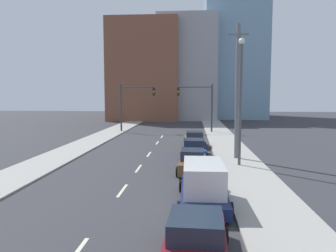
{
  "coord_description": "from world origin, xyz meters",
  "views": [
    {
      "loc": [
        3.77,
        -2.21,
        5.18
      ],
      "look_at": [
        1.44,
        28.89,
        2.2
      ],
      "focal_mm": 35.0,
      "sensor_mm": 36.0,
      "label": 1
    }
  ],
  "objects_px": {
    "utility_pole_right_mid": "(237,91)",
    "sedan_maroon": "(196,241)",
    "sedan_orange": "(194,140)",
    "box_truck_navy": "(203,184)",
    "sedan_brown": "(193,162)",
    "traffic_signal_right": "(202,101)",
    "street_lamp": "(241,94)",
    "traffic_signal_left": "(131,101)",
    "sedan_blue": "(194,149)"
  },
  "relations": [
    {
      "from": "traffic_signal_left",
      "to": "traffic_signal_right",
      "type": "height_order",
      "value": "same"
    },
    {
      "from": "sedan_maroon",
      "to": "sedan_brown",
      "type": "height_order",
      "value": "sedan_brown"
    },
    {
      "from": "traffic_signal_right",
      "to": "box_truck_navy",
      "type": "relative_size",
      "value": 1.16
    },
    {
      "from": "utility_pole_right_mid",
      "to": "sedan_maroon",
      "type": "relative_size",
      "value": 2.4
    },
    {
      "from": "street_lamp",
      "to": "sedan_orange",
      "type": "distance_m",
      "value": 10.46
    },
    {
      "from": "sedan_brown",
      "to": "traffic_signal_left",
      "type": "bearing_deg",
      "value": 112.06
    },
    {
      "from": "sedan_maroon",
      "to": "sedan_blue",
      "type": "height_order",
      "value": "sedan_maroon"
    },
    {
      "from": "street_lamp",
      "to": "box_truck_navy",
      "type": "height_order",
      "value": "street_lamp"
    },
    {
      "from": "sedan_blue",
      "to": "sedan_brown",
      "type": "bearing_deg",
      "value": -91.28
    },
    {
      "from": "sedan_maroon",
      "to": "sedan_blue",
      "type": "distance_m",
      "value": 17.37
    },
    {
      "from": "sedan_brown",
      "to": "sedan_orange",
      "type": "bearing_deg",
      "value": 90.87
    },
    {
      "from": "traffic_signal_right",
      "to": "street_lamp",
      "type": "distance_m",
      "value": 21.55
    },
    {
      "from": "sedan_blue",
      "to": "sedan_orange",
      "type": "distance_m",
      "value": 5.44
    },
    {
      "from": "traffic_signal_left",
      "to": "sedan_brown",
      "type": "bearing_deg",
      "value": -69.81
    },
    {
      "from": "traffic_signal_left",
      "to": "sedan_maroon",
      "type": "xyz_separation_m",
      "value": [
        8.72,
        -35.37,
        -3.65
      ]
    },
    {
      "from": "sedan_brown",
      "to": "sedan_orange",
      "type": "relative_size",
      "value": 0.98
    },
    {
      "from": "sedan_brown",
      "to": "utility_pole_right_mid",
      "type": "bearing_deg",
      "value": 54.9
    },
    {
      "from": "sedan_blue",
      "to": "street_lamp",
      "type": "bearing_deg",
      "value": -46.44
    },
    {
      "from": "utility_pole_right_mid",
      "to": "sedan_orange",
      "type": "bearing_deg",
      "value": 118.0
    },
    {
      "from": "sedan_orange",
      "to": "traffic_signal_left",
      "type": "bearing_deg",
      "value": 123.71
    },
    {
      "from": "street_lamp",
      "to": "sedan_maroon",
      "type": "bearing_deg",
      "value": -103.22
    },
    {
      "from": "sedan_brown",
      "to": "sedan_blue",
      "type": "bearing_deg",
      "value": 90.36
    },
    {
      "from": "traffic_signal_right",
      "to": "sedan_brown",
      "type": "bearing_deg",
      "value": -93.06
    },
    {
      "from": "traffic_signal_left",
      "to": "street_lamp",
      "type": "relative_size",
      "value": 0.73
    },
    {
      "from": "box_truck_navy",
      "to": "sedan_orange",
      "type": "height_order",
      "value": "box_truck_navy"
    },
    {
      "from": "sedan_maroon",
      "to": "sedan_orange",
      "type": "bearing_deg",
      "value": 92.13
    },
    {
      "from": "traffic_signal_left",
      "to": "sedan_brown",
      "type": "distance_m",
      "value": 25.23
    },
    {
      "from": "utility_pole_right_mid",
      "to": "street_lamp",
      "type": "xyz_separation_m",
      "value": [
        -0.12,
        -2.64,
        -0.22
      ]
    },
    {
      "from": "traffic_signal_left",
      "to": "box_truck_navy",
      "type": "height_order",
      "value": "traffic_signal_left"
    },
    {
      "from": "street_lamp",
      "to": "sedan_brown",
      "type": "height_order",
      "value": "street_lamp"
    },
    {
      "from": "box_truck_navy",
      "to": "sedan_brown",
      "type": "distance_m",
      "value": 6.46
    },
    {
      "from": "street_lamp",
      "to": "sedan_maroon",
      "type": "xyz_separation_m",
      "value": [
        -3.28,
        -13.94,
        -4.56
      ]
    },
    {
      "from": "utility_pole_right_mid",
      "to": "street_lamp",
      "type": "height_order",
      "value": "utility_pole_right_mid"
    },
    {
      "from": "traffic_signal_left",
      "to": "sedan_maroon",
      "type": "bearing_deg",
      "value": -76.15
    },
    {
      "from": "sedan_brown",
      "to": "sedan_orange",
      "type": "xyz_separation_m",
      "value": [
        0.19,
        10.87,
        0.0
      ]
    },
    {
      "from": "utility_pole_right_mid",
      "to": "sedan_maroon",
      "type": "xyz_separation_m",
      "value": [
        -3.4,
        -16.58,
        -4.78
      ]
    },
    {
      "from": "traffic_signal_left",
      "to": "sedan_orange",
      "type": "distance_m",
      "value": 15.77
    },
    {
      "from": "sedan_maroon",
      "to": "traffic_signal_right",
      "type": "bearing_deg",
      "value": 90.48
    },
    {
      "from": "utility_pole_right_mid",
      "to": "sedan_maroon",
      "type": "height_order",
      "value": "utility_pole_right_mid"
    },
    {
      "from": "street_lamp",
      "to": "sedan_orange",
      "type": "xyz_separation_m",
      "value": [
        -3.19,
        8.87,
        -4.55
      ]
    },
    {
      "from": "sedan_brown",
      "to": "box_truck_navy",
      "type": "bearing_deg",
      "value": -83.62
    },
    {
      "from": "traffic_signal_right",
      "to": "sedan_maroon",
      "type": "bearing_deg",
      "value": -91.87
    },
    {
      "from": "traffic_signal_right",
      "to": "sedan_maroon",
      "type": "height_order",
      "value": "traffic_signal_right"
    },
    {
      "from": "traffic_signal_left",
      "to": "street_lamp",
      "type": "height_order",
      "value": "street_lamp"
    },
    {
      "from": "street_lamp",
      "to": "box_truck_navy",
      "type": "relative_size",
      "value": 1.59
    },
    {
      "from": "sedan_maroon",
      "to": "street_lamp",
      "type": "bearing_deg",
      "value": 79.13
    },
    {
      "from": "traffic_signal_right",
      "to": "box_truck_navy",
      "type": "distance_m",
      "value": 30.07
    },
    {
      "from": "street_lamp",
      "to": "sedan_blue",
      "type": "distance_m",
      "value": 6.56
    },
    {
      "from": "sedan_orange",
      "to": "sedan_brown",
      "type": "bearing_deg",
      "value": -92.32
    },
    {
      "from": "sedan_maroon",
      "to": "box_truck_navy",
      "type": "xyz_separation_m",
      "value": [
        0.41,
        5.5,
        0.27
      ]
    }
  ]
}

